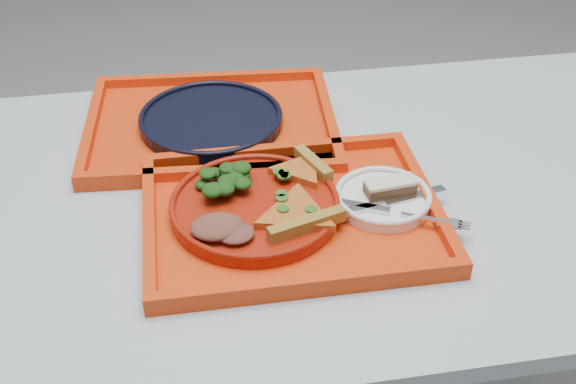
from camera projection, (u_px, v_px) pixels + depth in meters
The scene contains 13 objects.
table at pixel (297, 225), 1.22m from camera, with size 1.60×0.80×0.75m.
tray_main at pixel (291, 216), 1.11m from camera, with size 0.45×0.35×0.01m, color red.
tray_far at pixel (212, 127), 1.33m from camera, with size 0.45×0.35×0.01m, color red.
dinner_plate at pixel (255, 208), 1.11m from camera, with size 0.26×0.26×0.02m, color maroon.
side_plate at pixel (383, 200), 1.13m from camera, with size 0.15×0.15×0.01m, color white.
navy_plate at pixel (211, 121), 1.32m from camera, with size 0.26×0.26×0.02m, color black.
pizza_slice_a at pixel (296, 211), 1.07m from camera, with size 0.14×0.12×0.02m, color #C48020, non-canonical shape.
pizza_slice_b at pixel (300, 168), 1.16m from camera, with size 0.10×0.09×0.02m, color #C48020, non-canonical shape.
salad_heap at pixel (225, 179), 1.12m from camera, with size 0.08×0.07×0.04m, color black.
meat_portion at pixel (217, 227), 1.04m from camera, with size 0.08×0.06×0.02m, color brown.
dessert_bar at pixel (390, 187), 1.12m from camera, with size 0.08×0.04×0.02m.
knife at pixel (393, 200), 1.11m from camera, with size 0.18×0.02×0.01m, color silver.
fork at pixel (400, 213), 1.08m from camera, with size 0.18×0.02×0.01m, color silver.
Camera 1 is at (-0.18, -0.93, 1.45)m, focal length 45.00 mm.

